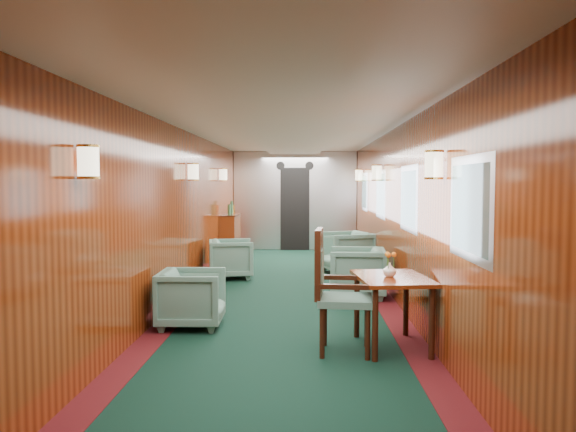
% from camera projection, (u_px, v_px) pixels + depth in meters
% --- Properties ---
extents(room, '(12.00, 12.10, 2.40)m').
position_uv_depth(room, '(287.00, 183.00, 7.73)').
color(room, black).
rests_on(room, ground).
extents(bulkhead, '(2.98, 0.17, 2.39)m').
position_uv_depth(bulkhead, '(295.00, 201.00, 13.66)').
color(bulkhead, silver).
rests_on(bulkhead, ground).
extents(windows_right, '(0.02, 8.60, 0.80)m').
position_uv_depth(windows_right, '(392.00, 196.00, 7.95)').
color(windows_right, '#ADAFB4').
rests_on(windows_right, ground).
extents(wall_sconces, '(2.97, 7.97, 0.25)m').
position_uv_depth(wall_sconces, '(288.00, 173.00, 8.29)').
color(wall_sconces, beige).
rests_on(wall_sconces, ground).
extents(dining_table, '(0.77, 1.02, 0.71)m').
position_uv_depth(dining_table, '(392.00, 288.00, 5.55)').
color(dining_table, maroon).
rests_on(dining_table, ground).
extents(side_chair, '(0.58, 0.60, 1.20)m').
position_uv_depth(side_chair, '(334.00, 286.00, 5.40)').
color(side_chair, '#214F48').
rests_on(side_chair, ground).
extents(credenza, '(0.34, 1.09, 1.25)m').
position_uv_depth(credenza, '(230.00, 237.00, 11.89)').
color(credenza, maroon).
rests_on(credenza, ground).
extents(flower_vase, '(0.18, 0.18, 0.14)m').
position_uv_depth(flower_vase, '(390.00, 270.00, 5.53)').
color(flower_vase, white).
rests_on(flower_vase, dining_table).
extents(armchair_left_near, '(0.74, 0.72, 0.66)m').
position_uv_depth(armchair_left_near, '(192.00, 298.00, 6.37)').
color(armchair_left_near, '#214F48').
rests_on(armchair_left_near, ground).
extents(armchair_left_far, '(0.85, 0.84, 0.67)m').
position_uv_depth(armchair_left_far, '(231.00, 259.00, 9.62)').
color(armchair_left_far, '#214F48').
rests_on(armchair_left_far, ground).
extents(armchair_right_near, '(0.84, 0.82, 0.72)m').
position_uv_depth(armchair_right_near, '(357.00, 272.00, 8.02)').
color(armchair_right_near, '#214F48').
rests_on(armchair_right_near, ground).
extents(armchair_right_far, '(1.06, 1.05, 0.76)m').
position_uv_depth(armchair_right_far, '(346.00, 252.00, 10.16)').
color(armchair_right_far, '#214F48').
rests_on(armchair_right_far, ground).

